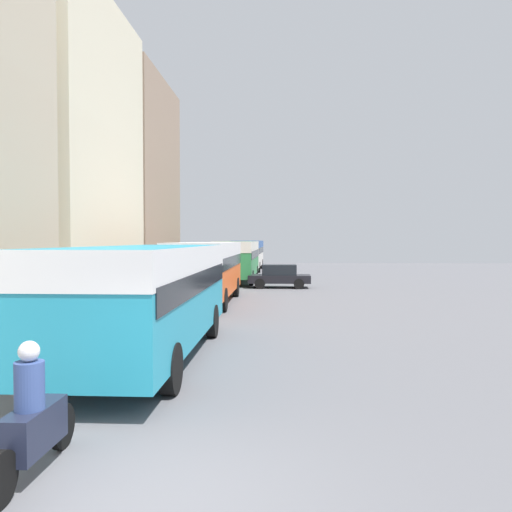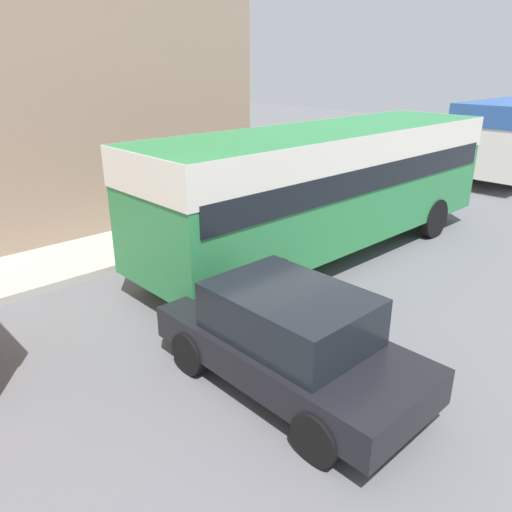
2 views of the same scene
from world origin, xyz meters
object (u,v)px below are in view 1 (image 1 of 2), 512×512
object	(u,v)px
motorcycle_behind_lead	(33,423)
car_crossing	(279,276)
pedestrian_near_curb	(203,265)
pedestrian_walking_away	(170,279)
bus_following	(207,264)
bus_lead	(149,285)
bus_rear	(249,251)
bus_third_in_line	(238,255)

from	to	relation	value
motorcycle_behind_lead	car_crossing	size ratio (longest dim) A/B	0.58
car_crossing	pedestrian_near_curb	distance (m)	9.25
car_crossing	pedestrian_walking_away	size ratio (longest dim) A/B	2.41
bus_following	pedestrian_walking_away	distance (m)	3.67
motorcycle_behind_lead	bus_lead	bearing A→B (deg)	91.85
bus_rear	motorcycle_behind_lead	xyz separation A→B (m)	(0.16, -42.66, -1.22)
bus_third_in_line	motorcycle_behind_lead	size ratio (longest dim) A/B	4.24
bus_following	pedestrian_walking_away	bearing A→B (deg)	131.84
pedestrian_near_curb	motorcycle_behind_lead	bearing A→B (deg)	-84.74
motorcycle_behind_lead	car_crossing	world-z (taller)	motorcycle_behind_lead
bus_following	pedestrian_near_curb	bearing A→B (deg)	99.67
bus_third_in_line	motorcycle_behind_lead	world-z (taller)	bus_third_in_line
pedestrian_near_curb	pedestrian_walking_away	xyz separation A→B (m)	(0.17, -12.27, -0.10)
pedestrian_walking_away	motorcycle_behind_lead	bearing A→B (deg)	-82.02
car_crossing	pedestrian_walking_away	world-z (taller)	pedestrian_walking_away
bus_rear	car_crossing	world-z (taller)	bus_rear
pedestrian_walking_away	pedestrian_near_curb	bearing A→B (deg)	90.80
bus_rear	car_crossing	xyz separation A→B (m)	(3.11, -17.59, -1.15)
bus_third_in_line	car_crossing	distance (m)	5.45
bus_third_in_line	bus_lead	bearing A→B (deg)	-90.41
bus_following	pedestrian_near_curb	xyz separation A→B (m)	(-2.54, 14.92, -0.82)
bus_rear	motorcycle_behind_lead	distance (m)	42.68
bus_rear	bus_third_in_line	bearing A→B (deg)	-89.45
bus_lead	pedestrian_near_curb	distance (m)	26.11
bus_third_in_line	pedestrian_walking_away	size ratio (longest dim) A/B	5.94
bus_lead	motorcycle_behind_lead	distance (m)	6.33
pedestrian_near_curb	pedestrian_walking_away	distance (m)	12.27
bus_third_in_line	motorcycle_behind_lead	distance (m)	29.51
bus_lead	bus_third_in_line	size ratio (longest dim) A/B	0.97
motorcycle_behind_lead	pedestrian_near_curb	world-z (taller)	pedestrian_near_curb
bus_rear	pedestrian_walking_away	bearing A→B (deg)	-96.59
motorcycle_behind_lead	car_crossing	xyz separation A→B (m)	(2.95, 25.07, 0.07)
bus_lead	motorcycle_behind_lead	xyz separation A→B (m)	(0.20, -6.22, -1.16)
bus_lead	car_crossing	world-z (taller)	bus_lead
pedestrian_near_curb	bus_lead	bearing A→B (deg)	-83.93
car_crossing	bus_third_in_line	bearing A→B (deg)	-145.98
bus_following	bus_third_in_line	bearing A→B (deg)	88.19
car_crossing	pedestrian_near_curb	xyz separation A→B (m)	(-5.91, 7.10, 0.30)
bus_following	motorcycle_behind_lead	xyz separation A→B (m)	(0.42, -17.26, -1.19)
bus_lead	pedestrian_near_curb	bearing A→B (deg)	96.07
bus_following	car_crossing	size ratio (longest dim) A/B	2.36
bus_rear	pedestrian_walking_away	distance (m)	22.93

